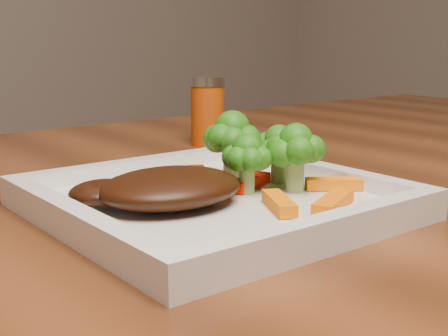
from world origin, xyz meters
TOP-DOWN VIEW (x-y plane):
  - plate at (-0.31, -0.23)m, footprint 0.27×0.27m
  - steak at (-0.35, -0.23)m, footprint 0.13×0.11m
  - broccoli_0 at (-0.25, -0.19)m, footprint 0.07×0.07m
  - broccoli_1 at (-0.22, -0.22)m, footprint 0.06×0.06m
  - broccoli_2 at (-0.24, -0.26)m, footprint 0.07×0.07m
  - broccoli_3 at (-0.27, -0.23)m, footprint 0.06×0.06m
  - carrot_0 at (-0.25, -0.31)m, footprint 0.06×0.04m
  - carrot_1 at (-0.20, -0.27)m, footprint 0.05×0.04m
  - carrot_2 at (-0.29, -0.29)m, footprint 0.04×0.06m
  - carrot_4 at (-0.28, -0.17)m, footprint 0.04×0.06m
  - carrot_6 at (-0.26, -0.22)m, footprint 0.06×0.03m
  - spice_shaker at (-0.12, 0.03)m, footprint 0.06×0.06m

SIDE VIEW (x-z plane):
  - plate at x=-0.31m, z-range 0.75..0.76m
  - carrot_0 at x=-0.25m, z-range 0.76..0.77m
  - carrot_1 at x=-0.20m, z-range 0.76..0.77m
  - carrot_2 at x=-0.29m, z-range 0.76..0.77m
  - carrot_4 at x=-0.28m, z-range 0.76..0.77m
  - carrot_6 at x=-0.26m, z-range 0.76..0.77m
  - steak at x=-0.35m, z-range 0.76..0.79m
  - broccoli_2 at x=-0.24m, z-range 0.76..0.82m
  - broccoli_3 at x=-0.27m, z-range 0.76..0.82m
  - broccoli_1 at x=-0.22m, z-range 0.76..0.83m
  - spice_shaker at x=-0.12m, z-range 0.75..0.84m
  - broccoli_0 at x=-0.25m, z-range 0.76..0.83m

